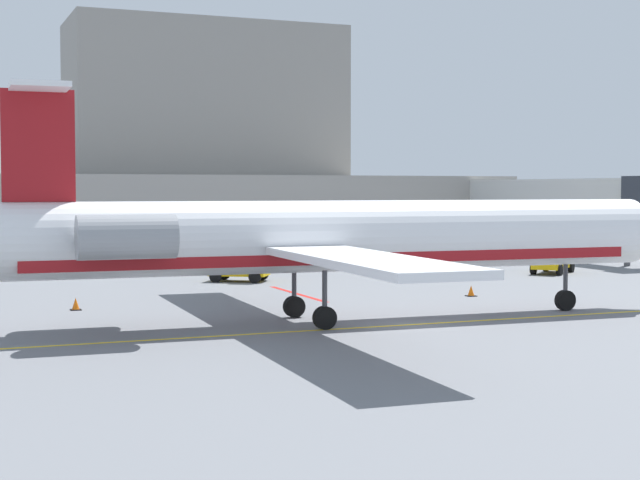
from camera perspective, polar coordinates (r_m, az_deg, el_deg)
ground at (r=39.31m, az=4.96°, el=-4.97°), size 120.00×120.00×0.11m
terminal_building at (r=86.64m, az=-7.07°, el=4.18°), size 55.55×16.72×20.08m
jet_bridge_west at (r=77.16m, az=13.86°, el=2.56°), size 2.40×22.79×6.25m
regional_jet at (r=39.17m, az=0.45°, el=0.16°), size 33.90×27.19×9.11m
baggage_tug at (r=56.65m, az=-4.48°, el=-1.56°), size 3.74×3.34×1.88m
pushback_tractor at (r=63.96m, az=13.59°, el=-1.01°), size 4.03×3.67×2.18m
belt_loader at (r=66.21m, az=-9.83°, el=-0.91°), size 3.76×2.40×1.95m
fuel_tank at (r=61.97m, az=-15.06°, el=-0.88°), size 6.83×1.96×2.26m
safety_cone_alpha at (r=49.42m, az=8.85°, el=-2.99°), size 0.47×0.47×0.55m
safety_cone_bravo at (r=44.67m, az=-14.13°, el=-3.70°), size 0.47×0.47×0.55m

